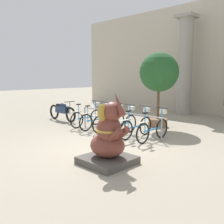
{
  "coord_description": "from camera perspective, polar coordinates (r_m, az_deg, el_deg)",
  "views": [
    {
      "loc": [
        5.05,
        -4.62,
        2.06
      ],
      "look_at": [
        -0.03,
        0.58,
        1.0
      ],
      "focal_mm": 40.0,
      "sensor_mm": 36.0,
      "label": 1
    }
  ],
  "objects": [
    {
      "name": "bicycle_0",
      "position": [
        10.25,
        -5.61,
        -1.07
      ],
      "size": [
        0.48,
        1.68,
        1.04
      ],
      "color": "black",
      "rests_on": "ground_plane"
    },
    {
      "name": "bike_rack",
      "position": [
        9.1,
        1.34,
        -0.89
      ],
      "size": [
        3.86,
        0.05,
        0.77
      ],
      "color": "gray",
      "rests_on": "ground_plane"
    },
    {
      "name": "ground_plane",
      "position": [
        7.15,
        -3.12,
        -8.47
      ],
      "size": [
        60.0,
        60.0,
        0.0
      ],
      "primitive_type": "plane",
      "color": "#9E937F"
    },
    {
      "name": "potted_tree",
      "position": [
        10.22,
        10.68,
        8.37
      ],
      "size": [
        1.56,
        1.56,
        2.98
      ],
      "color": "brown",
      "rests_on": "ground_plane"
    },
    {
      "name": "bicycle_2",
      "position": [
        9.3,
        -0.47,
        -1.99
      ],
      "size": [
        0.48,
        1.68,
        1.04
      ],
      "color": "black",
      "rests_on": "ground_plane"
    },
    {
      "name": "elephant_statue",
      "position": [
        5.83,
        -0.77,
        -6.36
      ],
      "size": [
        1.11,
        1.11,
        1.73
      ],
      "color": "#4C4742",
      "rests_on": "ground_plane"
    },
    {
      "name": "bicycle_1",
      "position": [
        9.72,
        -3.49,
        -1.56
      ],
      "size": [
        0.48,
        1.68,
        1.04
      ],
      "color": "black",
      "rests_on": "ground_plane"
    },
    {
      "name": "building_facade",
      "position": [
        14.18,
        23.89,
        11.39
      ],
      "size": [
        20.0,
        0.2,
        6.0
      ],
      "color": "#BCB29E",
      "rests_on": "ground_plane"
    },
    {
      "name": "column_left",
      "position": [
        13.89,
        16.28,
        10.28
      ],
      "size": [
        0.99,
        0.99,
        5.16
      ],
      "color": "gray",
      "rests_on": "ground_plane"
    },
    {
      "name": "bicycle_4",
      "position": [
        8.43,
        5.74,
        -3.11
      ],
      "size": [
        0.48,
        1.68,
        1.04
      ],
      "color": "black",
      "rests_on": "ground_plane"
    },
    {
      "name": "bicycle_3",
      "position": [
        8.81,
        2.23,
        -2.58
      ],
      "size": [
        0.48,
        1.68,
        1.04
      ],
      "color": "black",
      "rests_on": "ground_plane"
    },
    {
      "name": "motorcycle",
      "position": [
        11.7,
        -11.32,
        0.27
      ],
      "size": [
        2.0,
        0.55,
        0.94
      ],
      "color": "black",
      "rests_on": "ground_plane"
    },
    {
      "name": "bicycle_5",
      "position": [
        8.06,
        9.47,
        -3.7
      ],
      "size": [
        0.48,
        1.68,
        1.04
      ],
      "color": "black",
      "rests_on": "ground_plane"
    }
  ]
}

